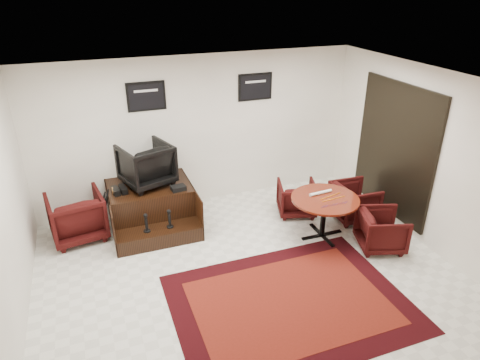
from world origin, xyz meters
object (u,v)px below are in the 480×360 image
(shine_chair, at_px, (146,162))
(meeting_table, at_px, (325,203))
(shine_podium, at_px, (152,207))
(table_chair_back, at_px, (297,197))
(table_chair_window, at_px, (354,200))
(armchair_side, at_px, (76,214))
(table_chair_corner, at_px, (382,229))

(shine_chair, bearing_deg, meeting_table, 131.40)
(shine_podium, bearing_deg, shine_chair, 90.00)
(meeting_table, bearing_deg, table_chair_back, 93.50)
(shine_podium, distance_m, shine_chair, 0.81)
(shine_chair, relative_size, table_chair_window, 1.10)
(shine_podium, height_order, shine_chair, shine_chair)
(armchair_side, bearing_deg, table_chair_back, 163.09)
(meeting_table, xyz_separation_m, table_chair_back, (-0.05, 0.86, -0.30))
(meeting_table, bearing_deg, table_chair_window, 22.14)
(armchair_side, relative_size, meeting_table, 0.79)
(table_chair_corner, bearing_deg, table_chair_back, 44.81)
(armchair_side, relative_size, table_chair_window, 1.19)
(shine_podium, bearing_deg, table_chair_back, -11.53)
(table_chair_corner, bearing_deg, meeting_table, 66.27)
(table_chair_back, bearing_deg, armchair_side, 9.52)
(meeting_table, xyz_separation_m, table_chair_window, (0.84, 0.34, -0.27))
(armchair_side, bearing_deg, shine_chair, 177.17)
(shine_chair, height_order, armchair_side, shine_chair)
(shine_chair, relative_size, meeting_table, 0.73)
(table_chair_window, bearing_deg, shine_chair, 74.21)
(shine_podium, relative_size, meeting_table, 1.32)
(shine_podium, xyz_separation_m, shine_chair, (0.00, 0.15, 0.80))
(shine_podium, xyz_separation_m, table_chair_back, (2.57, -0.52, 0.00))
(shine_chair, bearing_deg, table_chair_corner, 128.75)
(shine_chair, relative_size, table_chair_back, 1.19)
(shine_chair, height_order, table_chair_corner, shine_chair)
(shine_podium, distance_m, table_chair_corner, 3.88)
(table_chair_corner, bearing_deg, shine_podium, 76.66)
(armchair_side, distance_m, table_chair_corner, 4.98)
(table_chair_back, relative_size, table_chair_window, 0.93)
(shine_podium, distance_m, table_chair_back, 2.62)
(shine_podium, xyz_separation_m, table_chair_window, (3.46, -1.04, 0.03))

